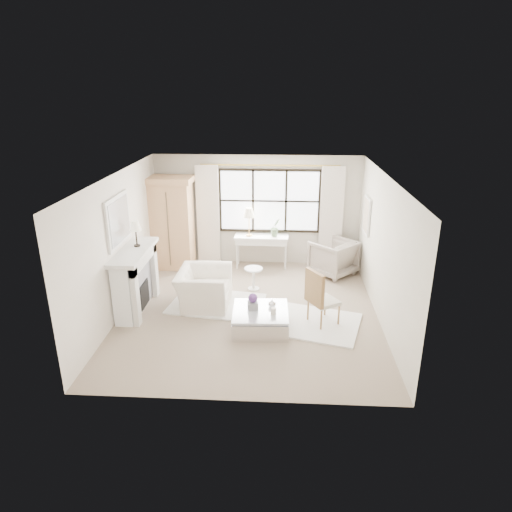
% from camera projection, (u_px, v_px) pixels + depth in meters
% --- Properties ---
extents(floor, '(5.50, 5.50, 0.00)m').
position_uv_depth(floor, '(249.00, 312.00, 9.07)').
color(floor, gray).
rests_on(floor, ground).
extents(ceiling, '(5.50, 5.50, 0.00)m').
position_uv_depth(ceiling, '(249.00, 176.00, 8.12)').
color(ceiling, silver).
rests_on(ceiling, ground).
extents(wall_back, '(5.00, 0.00, 5.00)m').
position_uv_depth(wall_back, '(257.00, 211.00, 11.17)').
color(wall_back, beige).
rests_on(wall_back, ground).
extents(wall_front, '(5.00, 0.00, 5.00)m').
position_uv_depth(wall_front, '(234.00, 316.00, 6.02)').
color(wall_front, beige).
rests_on(wall_front, ground).
extents(wall_left, '(0.00, 5.50, 5.50)m').
position_uv_depth(wall_left, '(119.00, 245.00, 8.73)').
color(wall_left, silver).
rests_on(wall_left, ground).
extents(wall_right, '(0.00, 5.50, 5.50)m').
position_uv_depth(wall_right, '(383.00, 250.00, 8.46)').
color(wall_right, beige).
rests_on(wall_right, ground).
extents(window_pane, '(2.40, 0.02, 1.50)m').
position_uv_depth(window_pane, '(269.00, 201.00, 11.05)').
color(window_pane, white).
rests_on(window_pane, wall_back).
extents(window_frame, '(2.50, 0.04, 1.50)m').
position_uv_depth(window_frame, '(269.00, 201.00, 11.04)').
color(window_frame, black).
rests_on(window_frame, wall_back).
extents(curtain_rod, '(3.30, 0.04, 0.04)m').
position_uv_depth(curtain_rod, '(270.00, 165.00, 10.69)').
color(curtain_rod, '#B4943E').
rests_on(curtain_rod, wall_back).
extents(curtain_left, '(0.55, 0.10, 2.47)m').
position_uv_depth(curtain_left, '(208.00, 215.00, 11.18)').
color(curtain_left, silver).
rests_on(curtain_left, ground).
extents(curtain_right, '(0.55, 0.10, 2.47)m').
position_uv_depth(curtain_right, '(331.00, 217.00, 11.02)').
color(curtain_right, beige).
rests_on(curtain_right, ground).
extents(fireplace, '(0.58, 1.66, 1.26)m').
position_uv_depth(fireplace, '(134.00, 279.00, 8.96)').
color(fireplace, silver).
rests_on(fireplace, ground).
extents(mirror_frame, '(0.05, 1.15, 0.95)m').
position_uv_depth(mirror_frame, '(118.00, 221.00, 8.56)').
color(mirror_frame, silver).
rests_on(mirror_frame, wall_left).
extents(mirror_glass, '(0.02, 1.00, 0.80)m').
position_uv_depth(mirror_glass, '(119.00, 221.00, 8.56)').
color(mirror_glass, silver).
rests_on(mirror_glass, wall_left).
extents(art_frame, '(0.04, 0.62, 0.82)m').
position_uv_depth(art_frame, '(367.00, 216.00, 9.98)').
color(art_frame, silver).
rests_on(art_frame, wall_right).
extents(art_canvas, '(0.01, 0.52, 0.72)m').
position_uv_depth(art_canvas, '(366.00, 216.00, 9.98)').
color(art_canvas, '#C2AE96').
rests_on(art_canvas, wall_right).
extents(mantel_lamp, '(0.22, 0.22, 0.51)m').
position_uv_depth(mantel_lamp, '(135.00, 227.00, 8.81)').
color(mantel_lamp, black).
rests_on(mantel_lamp, fireplace).
extents(armoire, '(1.14, 0.73, 2.24)m').
position_uv_depth(armoire, '(171.00, 222.00, 10.94)').
color(armoire, tan).
rests_on(armoire, floor).
extents(console_table, '(1.31, 0.48, 0.80)m').
position_uv_depth(console_table, '(261.00, 251.00, 11.20)').
color(console_table, silver).
rests_on(console_table, floor).
extents(console_lamp, '(0.28, 0.28, 0.69)m').
position_uv_depth(console_lamp, '(249.00, 213.00, 10.88)').
color(console_lamp, '#B7853F').
rests_on(console_lamp, console_table).
extents(orchid_plant, '(0.32, 0.30, 0.45)m').
position_uv_depth(orchid_plant, '(275.00, 227.00, 10.97)').
color(orchid_plant, '#526E49').
rests_on(orchid_plant, console_table).
extents(side_table, '(0.40, 0.40, 0.51)m').
position_uv_depth(side_table, '(254.00, 276.00, 9.95)').
color(side_table, white).
rests_on(side_table, floor).
extents(rug_left, '(2.02, 1.57, 0.03)m').
position_uv_depth(rug_left, '(217.00, 304.00, 9.37)').
color(rug_left, white).
rests_on(rug_left, floor).
extents(rug_right, '(2.07, 1.77, 0.03)m').
position_uv_depth(rug_right, '(310.00, 323.00, 8.61)').
color(rug_right, white).
rests_on(rug_right, floor).
extents(club_armchair, '(1.03, 1.18, 0.75)m').
position_uv_depth(club_armchair, '(204.00, 288.00, 9.22)').
color(club_armchair, white).
rests_on(club_armchair, floor).
extents(wingback_chair, '(1.28, 1.28, 0.84)m').
position_uv_depth(wingback_chair, '(333.00, 257.00, 10.76)').
color(wingback_chair, '#A29589').
rests_on(wingback_chair, floor).
extents(french_chair, '(0.67, 0.66, 1.08)m').
position_uv_depth(french_chair, '(322.00, 309.00, 8.50)').
color(french_chair, '#A37744').
rests_on(french_chair, floor).
extents(coffee_table, '(1.04, 1.04, 0.38)m').
position_uv_depth(coffee_table, '(260.00, 320.00, 8.37)').
color(coffee_table, silver).
rests_on(coffee_table, floor).
extents(planter_box, '(0.21, 0.21, 0.13)m').
position_uv_depth(planter_box, '(253.00, 305.00, 8.33)').
color(planter_box, gray).
rests_on(planter_box, coffee_table).
extents(planter_flowers, '(0.17, 0.17, 0.17)m').
position_uv_depth(planter_flowers, '(253.00, 298.00, 8.28)').
color(planter_flowers, '#593079').
rests_on(planter_flowers, planter_box).
extents(pillar_candle, '(0.10, 0.10, 0.12)m').
position_uv_depth(pillar_candle, '(273.00, 311.00, 8.14)').
color(pillar_candle, silver).
rests_on(pillar_candle, coffee_table).
extents(coffee_vase, '(0.17, 0.17, 0.15)m').
position_uv_depth(coffee_vase, '(272.00, 303.00, 8.40)').
color(coffee_vase, silver).
rests_on(coffee_vase, coffee_table).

